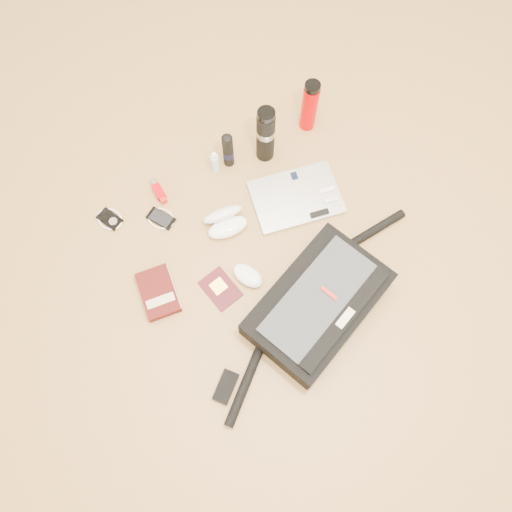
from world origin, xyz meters
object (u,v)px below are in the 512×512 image
thermos_black (266,135)px  messenger_bag (318,305)px  laptop (297,198)px  thermos_red (310,106)px  book (159,292)px

thermos_black → messenger_bag: bearing=-109.7°
laptop → thermos_black: size_ratio=1.43×
laptop → thermos_black: (0.02, 0.23, 0.12)m
laptop → thermos_red: size_ratio=1.59×
book → thermos_black: bearing=35.5°
messenger_bag → thermos_black: (0.22, 0.61, 0.07)m
laptop → thermos_red: 0.35m
laptop → thermos_red: thermos_red is taller
messenger_bag → thermos_black: bearing=55.6°
book → thermos_red: 0.90m
thermos_black → thermos_red: bearing=4.0°
thermos_black → thermos_red: 0.22m
messenger_bag → thermos_red: size_ratio=4.01×
thermos_red → thermos_black: bearing=-176.0°
messenger_bag → laptop: (0.20, 0.38, -0.05)m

